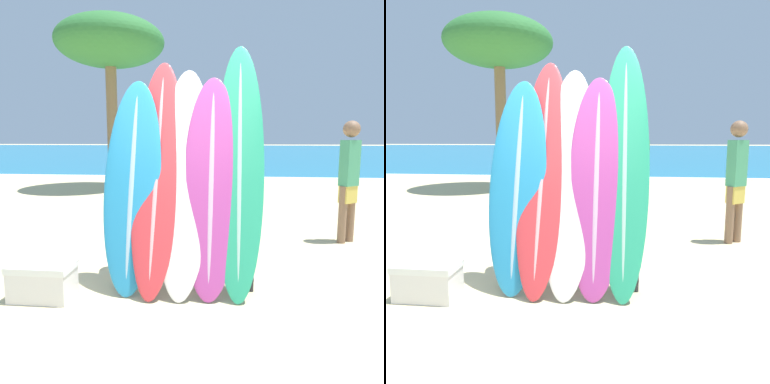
% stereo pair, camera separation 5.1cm
% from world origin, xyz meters
% --- Properties ---
extents(ground_plane, '(160.00, 160.00, 0.00)m').
position_xyz_m(ground_plane, '(0.00, 0.00, 0.00)').
color(ground_plane, beige).
extents(ocean_water, '(120.00, 60.00, 0.01)m').
position_xyz_m(ocean_water, '(0.00, 40.45, 0.00)').
color(ocean_water, teal).
rests_on(ocean_water, ground_plane).
extents(surfboard_rack, '(1.41, 0.04, 0.86)m').
position_xyz_m(surfboard_rack, '(0.22, 0.38, 0.46)').
color(surfboard_rack, '#28282D').
rests_on(surfboard_rack, ground_plane).
extents(surfboard_slot_0, '(0.58, 0.74, 2.13)m').
position_xyz_m(surfboard_slot_0, '(-0.30, 0.42, 1.07)').
color(surfboard_slot_0, teal).
rests_on(surfboard_slot_0, ground_plane).
extents(surfboard_slot_1, '(0.51, 1.06, 2.36)m').
position_xyz_m(surfboard_slot_1, '(-0.06, 0.48, 1.18)').
color(surfboard_slot_1, red).
rests_on(surfboard_slot_1, ground_plane).
extents(surfboard_slot_2, '(0.55, 0.97, 2.26)m').
position_xyz_m(surfboard_slot_2, '(0.22, 0.47, 1.13)').
color(surfboard_slot_2, silver).
rests_on(surfboard_slot_2, ground_plane).
extents(surfboard_slot_3, '(0.57, 0.85, 2.17)m').
position_xyz_m(surfboard_slot_3, '(0.49, 0.44, 1.08)').
color(surfboard_slot_3, '#B23D8E').
rests_on(surfboard_slot_3, ground_plane).
extents(surfboard_slot_4, '(0.49, 0.99, 2.51)m').
position_xyz_m(surfboard_slot_4, '(0.77, 0.51, 1.25)').
color(surfboard_slot_4, '#289E70').
rests_on(surfboard_slot_4, ground_plane).
extents(person_near_water, '(0.29, 0.27, 1.71)m').
position_xyz_m(person_near_water, '(1.45, 8.87, 0.94)').
color(person_near_water, tan).
rests_on(person_near_water, ground_plane).
extents(person_mid_beach, '(0.27, 0.25, 1.58)m').
position_xyz_m(person_mid_beach, '(-0.70, 3.28, 0.86)').
color(person_mid_beach, tan).
rests_on(person_mid_beach, ground_plane).
extents(person_far_left, '(0.30, 0.28, 1.77)m').
position_xyz_m(person_far_left, '(2.37, 2.35, 0.96)').
color(person_far_left, '#846047').
rests_on(person_far_left, ground_plane).
extents(person_far_right, '(0.27, 0.30, 1.74)m').
position_xyz_m(person_far_right, '(-0.71, 4.68, 0.95)').
color(person_far_right, tan).
rests_on(person_far_right, ground_plane).
extents(palm_tree, '(3.13, 3.13, 4.95)m').
position_xyz_m(palm_tree, '(-2.85, 7.69, 4.18)').
color(palm_tree, brown).
rests_on(palm_tree, ground_plane).
extents(cooler_box, '(0.59, 0.35, 0.35)m').
position_xyz_m(cooler_box, '(-1.08, -0.01, 0.18)').
color(cooler_box, silver).
rests_on(cooler_box, ground_plane).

